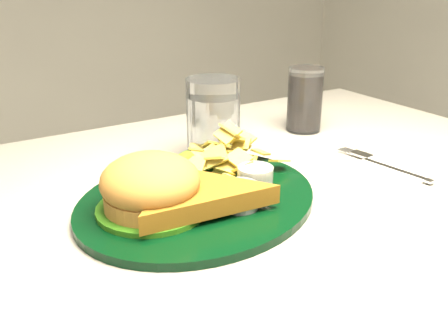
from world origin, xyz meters
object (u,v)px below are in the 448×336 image
(dinner_plate, at_px, (198,176))
(water_glass, at_px, (213,121))
(cola_glass, at_px, (305,100))
(fork_napkin, at_px, (392,168))

(dinner_plate, height_order, water_glass, water_glass)
(cola_glass, bearing_deg, water_glass, -168.37)
(dinner_plate, height_order, fork_napkin, dinner_plate)
(water_glass, xyz_separation_m, cola_glass, (0.23, 0.05, -0.01))
(water_glass, bearing_deg, cola_glass, 11.63)
(water_glass, bearing_deg, dinner_plate, -128.16)
(dinner_plate, bearing_deg, fork_napkin, -31.84)
(dinner_plate, height_order, cola_glass, cola_glass)
(cola_glass, bearing_deg, dinner_plate, -152.27)
(dinner_plate, distance_m, cola_glass, 0.37)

